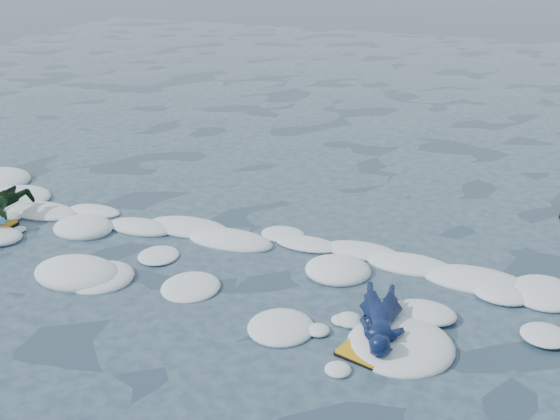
# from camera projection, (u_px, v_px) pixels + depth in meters

# --- Properties ---
(ground) EXTENTS (120.00, 120.00, 0.00)m
(ground) POSITION_uv_depth(u_px,v_px,m) (195.00, 287.00, 9.13)
(ground) COLOR #172C38
(ground) RESTS_ON ground
(foam_band) EXTENTS (12.00, 3.10, 0.30)m
(foam_band) POSITION_uv_depth(u_px,v_px,m) (228.00, 253.00, 10.02)
(foam_band) COLOR white
(foam_band) RESTS_ON ground
(prone_woman_unit) EXTENTS (0.83, 1.55, 0.37)m
(prone_woman_unit) POSITION_uv_depth(u_px,v_px,m) (381.00, 321.00, 8.02)
(prone_woman_unit) COLOR black
(prone_woman_unit) RESTS_ON ground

